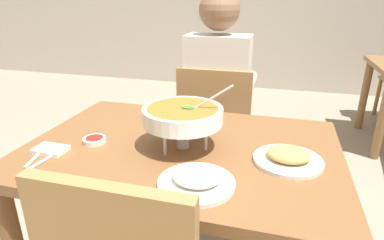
# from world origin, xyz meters

# --- Properties ---
(dining_table_main) EXTENTS (1.20, 0.84, 0.73)m
(dining_table_main) POSITION_xyz_m (0.00, 0.00, 0.62)
(dining_table_main) COLOR brown
(dining_table_main) RESTS_ON ground_plane
(chair_diner_main) EXTENTS (0.44, 0.44, 0.90)m
(chair_diner_main) POSITION_xyz_m (-0.00, 0.70, 0.51)
(chair_diner_main) COLOR olive
(chair_diner_main) RESTS_ON ground_plane
(diner_main) EXTENTS (0.40, 0.45, 1.31)m
(diner_main) POSITION_xyz_m (0.00, 0.74, 0.75)
(diner_main) COLOR #2D2D38
(diner_main) RESTS_ON ground_plane
(curry_bowl) EXTENTS (0.33, 0.30, 0.26)m
(curry_bowl) POSITION_xyz_m (0.01, -0.01, 0.86)
(curry_bowl) COLOR silver
(curry_bowl) RESTS_ON dining_table_main
(rice_plate) EXTENTS (0.24, 0.24, 0.06)m
(rice_plate) POSITION_xyz_m (0.13, -0.26, 0.75)
(rice_plate) COLOR white
(rice_plate) RESTS_ON dining_table_main
(appetizer_plate) EXTENTS (0.24, 0.24, 0.06)m
(appetizer_plate) POSITION_xyz_m (0.40, -0.03, 0.75)
(appetizer_plate) COLOR white
(appetizer_plate) RESTS_ON dining_table_main
(sauce_dish) EXTENTS (0.09, 0.09, 0.02)m
(sauce_dish) POSITION_xyz_m (-0.34, -0.07, 0.74)
(sauce_dish) COLOR white
(sauce_dish) RESTS_ON dining_table_main
(napkin_folded) EXTENTS (0.12, 0.08, 0.02)m
(napkin_folded) POSITION_xyz_m (-0.46, -0.18, 0.74)
(napkin_folded) COLOR white
(napkin_folded) RESTS_ON dining_table_main
(fork_utensil) EXTENTS (0.05, 0.17, 0.01)m
(fork_utensil) POSITION_xyz_m (-0.48, -0.23, 0.73)
(fork_utensil) COLOR silver
(fork_utensil) RESTS_ON dining_table_main
(spoon_utensil) EXTENTS (0.03, 0.17, 0.01)m
(spoon_utensil) POSITION_xyz_m (-0.43, -0.23, 0.73)
(spoon_utensil) COLOR silver
(spoon_utensil) RESTS_ON dining_table_main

